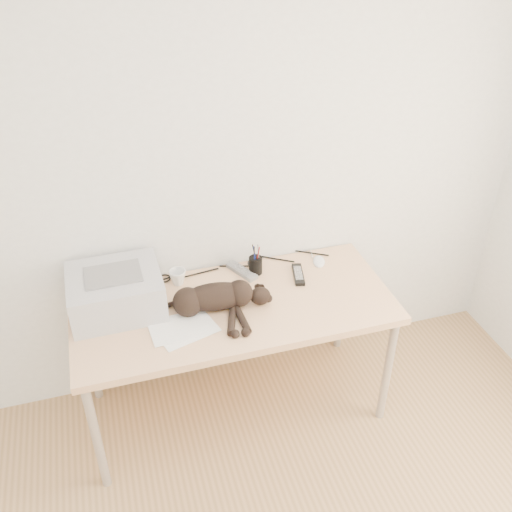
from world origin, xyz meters
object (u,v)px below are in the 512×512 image
object	(u,v)px
desk	(230,314)
printer	(116,292)
mouse	(319,260)
cat	(212,299)
mug	(178,277)
pen_cup	(256,265)

from	to	relation	value
desk	printer	world-z (taller)	printer
mouse	printer	bearing A→B (deg)	-156.47
cat	mug	distance (m)	0.29
printer	mug	bearing A→B (deg)	19.58
cat	mug	bearing A→B (deg)	121.20
mug	printer	bearing A→B (deg)	-160.42
cat	mouse	world-z (taller)	cat
desk	mug	xyz separation A→B (m)	(-0.24, 0.17, 0.17)
mug	pen_cup	xyz separation A→B (m)	(0.42, -0.02, 0.01)
desk	mouse	size ratio (longest dim) A/B	14.27
desk	mouse	distance (m)	0.58
cat	mouse	size ratio (longest dim) A/B	5.83
mouse	pen_cup	bearing A→B (deg)	-161.93
printer	pen_cup	bearing A→B (deg)	7.05
desk	cat	xyz separation A→B (m)	(-0.11, -0.09, 0.20)
desk	printer	bearing A→B (deg)	174.65
pen_cup	mouse	size ratio (longest dim) A/B	1.63
cat	printer	bearing A→B (deg)	167.42
desk	mouse	world-z (taller)	mouse
printer	mug	world-z (taller)	printer
mug	desk	bearing A→B (deg)	-35.07
mug	pen_cup	distance (m)	0.42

